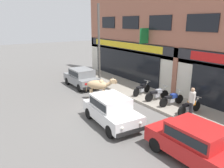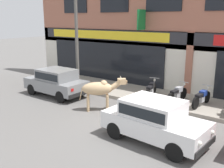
# 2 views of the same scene
# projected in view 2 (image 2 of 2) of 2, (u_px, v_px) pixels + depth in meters

# --- Properties ---
(ground_plane) EXTENTS (90.00, 90.00, 0.00)m
(ground_plane) POSITION_uv_depth(u_px,v_px,m) (139.00, 126.00, 10.25)
(ground_plane) COLOR #605E5B
(sidewalk) EXTENTS (19.00, 2.86, 0.16)m
(sidewalk) POSITION_uv_depth(u_px,v_px,m) (176.00, 101.00, 13.06)
(sidewalk) COLOR gray
(sidewalk) RESTS_ON ground
(shop_building) EXTENTS (23.00, 1.40, 8.22)m
(shop_building) POSITION_uv_depth(u_px,v_px,m) (194.00, 22.00, 13.45)
(shop_building) COLOR #9E604C
(shop_building) RESTS_ON ground
(cow) EXTENTS (1.78, 1.56, 1.61)m
(cow) POSITION_uv_depth(u_px,v_px,m) (100.00, 89.00, 11.73)
(cow) COLOR tan
(cow) RESTS_ON ground
(car_0) EXTENTS (3.63, 1.64, 1.46)m
(car_0) POSITION_uv_depth(u_px,v_px,m) (56.00, 81.00, 14.05)
(car_0) COLOR black
(car_0) RESTS_ON ground
(car_1) EXTENTS (3.70, 1.85, 1.46)m
(car_1) POSITION_uv_depth(u_px,v_px,m) (154.00, 118.00, 8.79)
(car_1) COLOR black
(car_1) RESTS_ON ground
(motorcycle_0) EXTENTS (0.64, 1.79, 0.88)m
(motorcycle_0) POSITION_uv_depth(u_px,v_px,m) (151.00, 89.00, 13.38)
(motorcycle_0) COLOR black
(motorcycle_0) RESTS_ON sidewalk
(motorcycle_1) EXTENTS (0.52, 1.81, 0.88)m
(motorcycle_1) POSITION_uv_depth(u_px,v_px,m) (177.00, 94.00, 12.60)
(motorcycle_1) COLOR black
(motorcycle_1) RESTS_ON sidewalk
(motorcycle_2) EXTENTS (0.52, 1.81, 0.88)m
(motorcycle_2) POSITION_uv_depth(u_px,v_px,m) (202.00, 98.00, 11.98)
(motorcycle_2) COLOR black
(motorcycle_2) RESTS_ON sidewalk
(utility_pole) EXTENTS (0.18, 0.18, 6.17)m
(utility_pole) POSITION_uv_depth(u_px,v_px,m) (77.00, 34.00, 14.67)
(utility_pole) COLOR #595651
(utility_pole) RESTS_ON sidewalk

